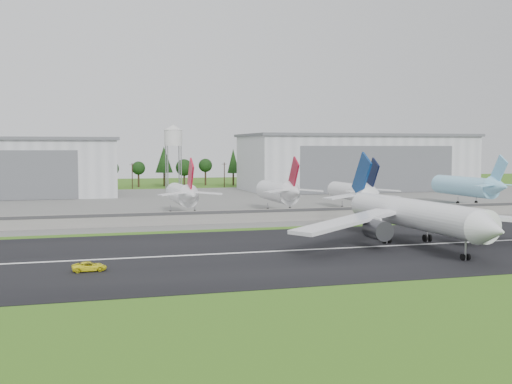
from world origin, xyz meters
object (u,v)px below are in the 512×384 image
object	(u,v)px
ground_vehicle	(89,266)
parked_jet_navy	(355,191)
main_airliner	(416,221)
parked_jet_red_a	(183,194)
parked_jet_red_b	(280,192)
parked_jet_skyblue	(470,186)

from	to	relation	value
ground_vehicle	parked_jet_navy	distance (m)	111.25
main_airliner	parked_jet_red_a	size ratio (longest dim) A/B	1.89
main_airliner	parked_jet_navy	size ratio (longest dim) A/B	1.89
ground_vehicle	parked_jet_red_b	distance (m)	95.53
parked_jet_navy	main_airliner	bearing A→B (deg)	-104.98
parked_jet_skyblue	parked_jet_red_a	bearing A→B (deg)	-177.00
main_airliner	parked_jet_skyblue	size ratio (longest dim) A/B	1.59
ground_vehicle	parked_jet_skyblue	world-z (taller)	parked_jet_skyblue
parked_jet_red_a	parked_jet_red_b	xyz separation A→B (m)	(28.80, 0.03, 0.22)
main_airliner	parked_jet_red_b	size ratio (longest dim) A/B	1.89
ground_vehicle	parked_jet_red_a	distance (m)	81.80
ground_vehicle	parked_jet_skyblue	distance (m)	148.83
parked_jet_red_a	parked_jet_skyblue	size ratio (longest dim) A/B	0.84
ground_vehicle	parked_jet_navy	size ratio (longest dim) A/B	0.17
parked_jet_red_a	parked_jet_red_b	size ratio (longest dim) A/B	1.00
main_airliner	parked_jet_red_a	bearing A→B (deg)	-64.43
parked_jet_red_a	parked_jet_skyblue	bearing A→B (deg)	3.00
main_airliner	ground_vehicle	bearing A→B (deg)	7.07
ground_vehicle	main_airliner	bearing A→B (deg)	-85.65
main_airliner	parked_jet_skyblue	bearing A→B (deg)	-132.42
parked_jet_red_b	main_airliner	bearing A→B (deg)	-84.95
parked_jet_red_a	main_airliner	bearing A→B (deg)	-62.60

